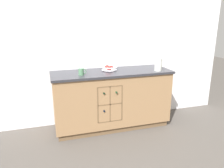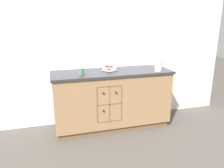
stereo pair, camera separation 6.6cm
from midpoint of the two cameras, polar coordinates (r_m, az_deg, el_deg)
The scene contains 6 objects.
ground_plane at distance 3.73m, azimuth 0.52°, elevation -10.84°, with size 14.00×14.00×0.00m, color #4C4742.
back_wall at distance 3.69m, azimuth -1.00°, elevation 9.64°, with size 4.40×0.06×2.55m, color white.
kitchen_island at distance 3.54m, azimuth 0.52°, elevation -3.97°, with size 1.88×0.62×0.94m.
fruit_bowl at distance 3.46m, azimuth -0.18°, elevation 4.25°, with size 0.26×0.26×0.08m.
white_pitcher at distance 3.51m, azimuth 12.64°, elevation 5.01°, with size 0.17×0.12×0.20m.
ceramic_mug at distance 3.20m, azimuth -7.47°, elevation 3.23°, with size 0.12×0.08×0.10m.
Camera 2 is at (-0.91, -3.20, 1.70)m, focal length 35.00 mm.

